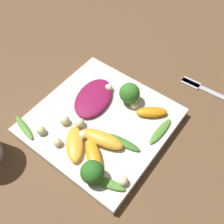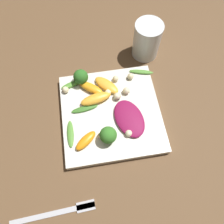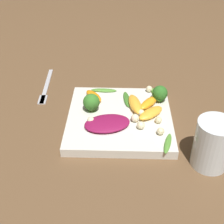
{
  "view_description": "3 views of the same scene",
  "coord_description": "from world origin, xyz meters",
  "views": [
    {
      "loc": [
        0.21,
        0.19,
        0.43
      ],
      "look_at": [
        -0.01,
        0.02,
        0.04
      ],
      "focal_mm": 42.0,
      "sensor_mm": 36.0,
      "label": 1
    },
    {
      "loc": [
        -0.22,
        0.03,
        0.51
      ],
      "look_at": [
        -0.01,
        -0.0,
        0.04
      ],
      "focal_mm": 35.0,
      "sensor_mm": 36.0,
      "label": 2
    },
    {
      "loc": [
        -0.0,
        -0.59,
        0.46
      ],
      "look_at": [
        -0.02,
        -0.02,
        0.04
      ],
      "focal_mm": 50.0,
      "sensor_mm": 36.0,
      "label": 3
    }
  ],
  "objects": [
    {
      "name": "arugula_sprig_2",
      "position": [
        -0.04,
        0.1,
        0.02
      ],
      "size": [
        0.07,
        0.02,
        0.01
      ],
      "color": "#518E33",
      "rests_on": "plate"
    },
    {
      "name": "drinking_glass",
      "position": [
        0.18,
        -0.13,
        0.05
      ],
      "size": [
        0.07,
        0.07,
        0.1
      ],
      "color": "white",
      "rests_on": "ground_plane"
    },
    {
      "name": "radicchio_leaf_0",
      "position": [
        -0.03,
        -0.04,
        0.03
      ],
      "size": [
        0.12,
        0.09,
        0.01
      ],
      "color": "maroon",
      "rests_on": "plate"
    },
    {
      "name": "orange_segment_3",
      "position": [
        0.07,
        0.04,
        0.03
      ],
      "size": [
        0.06,
        0.07,
        0.02
      ],
      "color": "orange",
      "rests_on": "plate"
    },
    {
      "name": "broccoli_floret_1",
      "position": [
        0.1,
        0.06,
        0.04
      ],
      "size": [
        0.04,
        0.04,
        0.04
      ],
      "color": "#84AD5B",
      "rests_on": "plate"
    },
    {
      "name": "orange_segment_1",
      "position": [
        0.07,
        0.0,
        0.03
      ],
      "size": [
        0.07,
        0.07,
        0.02
      ],
      "color": "#FCAD33",
      "rests_on": "plate"
    },
    {
      "name": "macadamia_nut_4",
      "position": [
        0.08,
        0.11,
        0.03
      ],
      "size": [
        0.02,
        0.02,
        0.02
      ],
      "color": "beige",
      "rests_on": "plate"
    },
    {
      "name": "arugula_sprig_1",
      "position": [
        0.02,
        0.06,
        0.02
      ],
      "size": [
        0.02,
        0.07,
        0.01
      ],
      "color": "#3D7528",
      "rests_on": "plate"
    },
    {
      "name": "macadamia_nut_5",
      "position": [
        0.09,
        -0.03,
        0.03
      ],
      "size": [
        0.02,
        0.02,
        0.02
      ],
      "color": "beige",
      "rests_on": "plate"
    },
    {
      "name": "macadamia_nut_2",
      "position": [
        0.05,
        0.0,
        0.03
      ],
      "size": [
        0.02,
        0.02,
        0.02
      ],
      "color": "beige",
      "rests_on": "plate"
    },
    {
      "name": "fork",
      "position": [
        -0.21,
        0.14,
        0.0
      ],
      "size": [
        0.03,
        0.18,
        0.01
      ],
      "color": "#B2B2B7",
      "rests_on": "ground_plane"
    },
    {
      "name": "arugula_sprig_3",
      "position": [
        0.1,
        -0.1,
        0.02
      ],
      "size": [
        0.03,
        0.07,
        0.01
      ],
      "color": "#518E33",
      "rests_on": "plate"
    },
    {
      "name": "plate",
      "position": [
        0.0,
        0.0,
        0.01
      ],
      "size": [
        0.24,
        0.24,
        0.02
      ],
      "color": "silver",
      "rests_on": "ground_plane"
    },
    {
      "name": "orange_segment_2",
      "position": [
        -0.07,
        0.07,
        0.03
      ],
      "size": [
        0.05,
        0.06,
        0.02
      ],
      "color": "orange",
      "rests_on": "plate"
    },
    {
      "name": "macadamia_nut_1",
      "position": [
        0.05,
        -0.05,
        0.03
      ],
      "size": [
        0.02,
        0.02,
        0.02
      ],
      "color": "beige",
      "rests_on": "plate"
    },
    {
      "name": "macadamia_nut_7",
      "position": [
        0.09,
        -0.07,
        0.03
      ],
      "size": [
        0.02,
        0.02,
        0.02
      ],
      "color": "beige",
      "rests_on": "plate"
    },
    {
      "name": "macadamia_nut_6",
      "position": [
        -0.07,
        -0.03,
        0.03
      ],
      "size": [
        0.02,
        0.02,
        0.02
      ],
      "color": "beige",
      "rests_on": "plate"
    },
    {
      "name": "arugula_sprig_0",
      "position": [
        0.09,
        0.09,
        0.03
      ],
      "size": [
        0.03,
        0.07,
        0.01
      ],
      "color": "#518E33",
      "rests_on": "plate"
    },
    {
      "name": "ground_plane",
      "position": [
        0.0,
        0.0,
        0.0
      ],
      "size": [
        2.4,
        2.4,
        0.0
      ],
      "primitive_type": "plane",
      "color": "brown"
    },
    {
      "name": "orange_segment_0",
      "position": [
        0.04,
        0.03,
        0.03
      ],
      "size": [
        0.04,
        0.08,
        0.02
      ],
      "color": "#FCAD33",
      "rests_on": "plate"
    },
    {
      "name": "macadamia_nut_3",
      "position": [
        0.04,
        -0.02,
        0.03
      ],
      "size": [
        0.02,
        0.02,
        0.02
      ],
      "color": "beige",
      "rests_on": "plate"
    },
    {
      "name": "broccoli_floret_0",
      "position": [
        -0.07,
        0.02,
        0.05
      ],
      "size": [
        0.04,
        0.04,
        0.04
      ],
      "color": "#84AD5B",
      "rests_on": "plate"
    },
    {
      "name": "macadamia_nut_0",
      "position": [
        -0.06,
        0.03,
        0.03
      ],
      "size": [
        0.01,
        0.01,
        0.01
      ],
      "color": "beige",
      "rests_on": "plate"
    }
  ]
}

